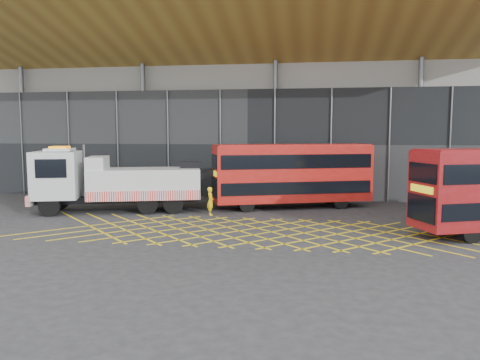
# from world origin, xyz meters

# --- Properties ---
(ground_plane) EXTENTS (120.00, 120.00, 0.00)m
(ground_plane) POSITION_xyz_m (0.00, 0.00, 0.00)
(ground_plane) COLOR #252528
(road_markings) EXTENTS (24.76, 7.16, 0.01)m
(road_markings) POSITION_xyz_m (4.00, 0.00, 0.01)
(road_markings) COLOR yellow
(road_markings) RESTS_ON ground_plane
(construction_building) EXTENTS (55.00, 23.97, 18.00)m
(construction_building) POSITION_xyz_m (1.92, 18.40, 8.98)
(construction_building) COLOR gray
(construction_building) RESTS_ON ground_plane
(recovery_truck) EXTENTS (11.77, 5.53, 4.13)m
(recovery_truck) POSITION_xyz_m (-5.42, 4.33, 1.91)
(recovery_truck) COLOR black
(recovery_truck) RESTS_ON ground_plane
(bus_towed) EXTENTS (10.32, 5.70, 4.14)m
(bus_towed) POSITION_xyz_m (5.45, 7.58, 2.30)
(bus_towed) COLOR #AD140F
(bus_towed) RESTS_ON ground_plane
(worker) EXTENTS (0.60, 0.72, 1.68)m
(worker) POSITION_xyz_m (0.82, 4.11, 0.84)
(worker) COLOR yellow
(worker) RESTS_ON ground_plane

